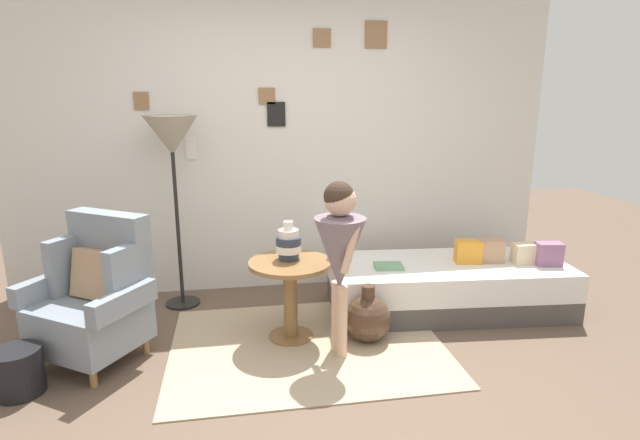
{
  "coord_description": "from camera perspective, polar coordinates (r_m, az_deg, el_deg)",
  "views": [
    {
      "loc": [
        -0.44,
        -2.5,
        1.72
      ],
      "look_at": [
        0.15,
        0.95,
        0.85
      ],
      "focal_mm": 28.11,
      "sensor_mm": 36.0,
      "label": 1
    }
  ],
  "objects": [
    {
      "name": "gallery_wall",
      "position": [
        4.49,
        -4.06,
        8.58
      ],
      "size": [
        4.8,
        0.12,
        2.6
      ],
      "color": "silver",
      "rests_on": "ground"
    },
    {
      "name": "floor_lamp",
      "position": [
        4.14,
        -16.52,
        8.48
      ],
      "size": [
        0.42,
        0.42,
        1.57
      ],
      "color": "black",
      "rests_on": "ground"
    },
    {
      "name": "daybed",
      "position": [
        4.28,
        14.31,
        -7.29
      ],
      "size": [
        1.96,
        0.95,
        0.4
      ],
      "color": "#4C4742",
      "rests_on": "ground"
    },
    {
      "name": "pillow_back",
      "position": [
        4.31,
        18.75,
        -3.35
      ],
      "size": [
        0.22,
        0.14,
        0.19
      ],
      "primitive_type": "cube",
      "rotation": [
        0.0,
        0.0,
        -0.12
      ],
      "color": "tan",
      "rests_on": "daybed"
    },
    {
      "name": "book_on_daybed",
      "position": [
        4.0,
        7.8,
        -5.22
      ],
      "size": [
        0.24,
        0.19,
        0.03
      ],
      "primitive_type": "cube",
      "rotation": [
        0.0,
        0.0,
        -0.14
      ],
      "color": "#6EA277",
      "rests_on": "daybed"
    },
    {
      "name": "pillow_mid",
      "position": [
        4.39,
        22.42,
        -3.53
      ],
      "size": [
        0.22,
        0.13,
        0.16
      ],
      "primitive_type": "cube",
      "rotation": [
        0.0,
        0.0,
        -0.05
      ],
      "color": "beige",
      "rests_on": "daybed"
    },
    {
      "name": "vase_striped",
      "position": [
        3.55,
        -3.61,
        -2.71
      ],
      "size": [
        0.18,
        0.18,
        0.28
      ],
      "color": "#2D384C",
      "rests_on": "side_table"
    },
    {
      "name": "pillow_head",
      "position": [
        4.4,
        24.57,
        -3.54
      ],
      "size": [
        0.22,
        0.15,
        0.19
      ],
      "primitive_type": "cube",
      "rotation": [
        0.0,
        0.0,
        -0.16
      ],
      "color": "gray",
      "rests_on": "daybed"
    },
    {
      "name": "demijohn_near",
      "position": [
        3.67,
        5.44,
        -11.06
      ],
      "size": [
        0.34,
        0.34,
        0.42
      ],
      "color": "#473323",
      "rests_on": "ground"
    },
    {
      "name": "rug",
      "position": [
        3.65,
        -1.43,
        -14.09
      ],
      "size": [
        1.9,
        1.44,
        0.01
      ],
      "primitive_type": "cube",
      "color": "tan",
      "rests_on": "ground"
    },
    {
      "name": "magazine_basket",
      "position": [
        3.57,
        -31.14,
        -14.54
      ],
      "size": [
        0.28,
        0.28,
        0.28
      ],
      "primitive_type": "cylinder",
      "color": "black",
      "rests_on": "ground"
    },
    {
      "name": "ground_plane",
      "position": [
        3.07,
        0.22,
        -20.14
      ],
      "size": [
        12.0,
        12.0,
        0.0
      ],
      "primitive_type": "plane",
      "color": "brown"
    },
    {
      "name": "pillow_extra",
      "position": [
        4.24,
        16.51,
        -3.47
      ],
      "size": [
        0.22,
        0.15,
        0.19
      ],
      "primitive_type": "cube",
      "rotation": [
        0.0,
        0.0,
        -0.16
      ],
      "color": "orange",
      "rests_on": "daybed"
    },
    {
      "name": "armchair",
      "position": [
        3.65,
        -24.14,
        -7.89
      ],
      "size": [
        0.9,
        0.85,
        0.97
      ],
      "color": "#9E7042",
      "rests_on": "ground"
    },
    {
      "name": "person_child",
      "position": [
        3.25,
        2.27,
        -2.96
      ],
      "size": [
        0.34,
        0.34,
        1.2
      ],
      "color": "#D8AD8E",
      "rests_on": "ground"
    },
    {
      "name": "side_table",
      "position": [
        3.6,
        -3.41,
        -7.22
      ],
      "size": [
        0.59,
        0.59,
        0.59
      ],
      "color": "olive",
      "rests_on": "ground"
    }
  ]
}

